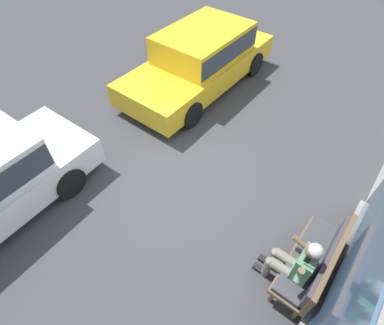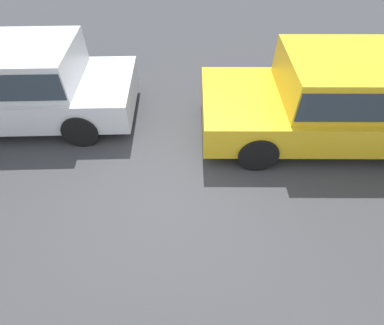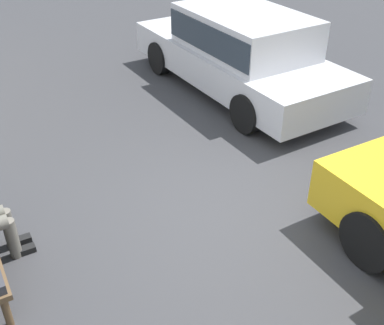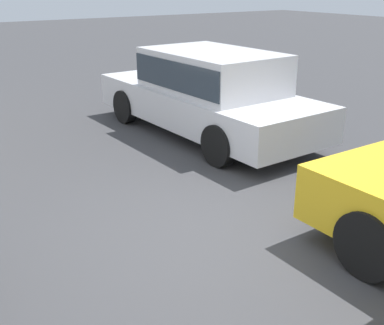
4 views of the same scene
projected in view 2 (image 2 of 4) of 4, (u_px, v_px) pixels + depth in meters
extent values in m
plane|color=#38383A|center=(169.00, 205.00, 4.45)|extent=(60.00, 60.00, 0.00)
cube|color=gold|center=(334.00, 109.00, 5.20)|extent=(4.60, 1.87, 0.58)
cube|color=gold|center=(359.00, 77.00, 4.75)|extent=(2.39, 1.64, 0.67)
cube|color=#28333D|center=(359.00, 77.00, 4.75)|extent=(2.35, 1.67, 0.47)
cylinder|color=black|center=(258.00, 153.00, 4.75)|extent=(0.64, 0.18, 0.64)
cylinder|color=black|center=(245.00, 91.00, 5.97)|extent=(0.64, 0.18, 0.64)
cube|color=silver|center=(12.00, 94.00, 5.55)|extent=(4.56, 1.88, 0.56)
cube|color=silver|center=(7.00, 64.00, 5.12)|extent=(2.39, 1.60, 0.65)
cube|color=#28333D|center=(7.00, 64.00, 5.12)|extent=(2.35, 1.63, 0.45)
cylinder|color=black|center=(80.00, 130.00, 5.16)|extent=(0.62, 0.20, 0.62)
cylinder|color=black|center=(98.00, 79.00, 6.30)|extent=(0.62, 0.20, 0.62)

